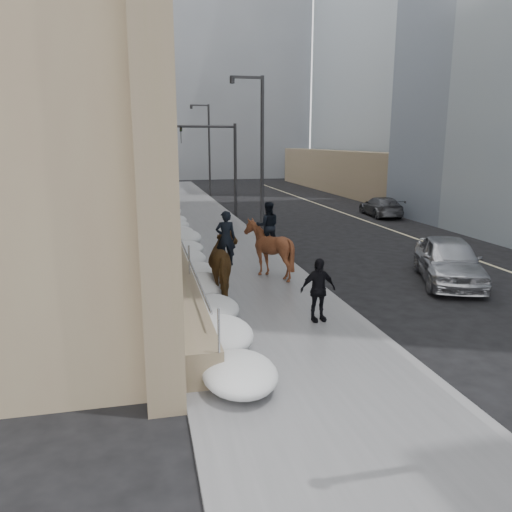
{
  "coord_description": "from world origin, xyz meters",
  "views": [
    {
      "loc": [
        -3.1,
        -10.91,
        4.89
      ],
      "look_at": [
        -0.03,
        2.56,
        1.7
      ],
      "focal_mm": 35.0,
      "sensor_mm": 36.0,
      "label": 1
    }
  ],
  "objects_px": {
    "mounted_horse_left": "(226,262)",
    "mounted_horse_right": "(268,246)",
    "pedestrian": "(318,290)",
    "car_silver": "(449,260)",
    "car_grey": "(381,206)"
  },
  "relations": [
    {
      "from": "mounted_horse_left",
      "to": "mounted_horse_right",
      "type": "bearing_deg",
      "value": -132.36
    },
    {
      "from": "mounted_horse_right",
      "to": "car_silver",
      "type": "xyz_separation_m",
      "value": [
        6.09,
        -1.79,
        -0.43
      ]
    },
    {
      "from": "mounted_horse_left",
      "to": "pedestrian",
      "type": "distance_m",
      "value": 3.43
    },
    {
      "from": "pedestrian",
      "to": "car_grey",
      "type": "xyz_separation_m",
      "value": [
        10.94,
        18.15,
        -0.34
      ]
    },
    {
      "from": "mounted_horse_right",
      "to": "pedestrian",
      "type": "bearing_deg",
      "value": 100.5
    },
    {
      "from": "pedestrian",
      "to": "car_grey",
      "type": "bearing_deg",
      "value": 52.63
    },
    {
      "from": "mounted_horse_left",
      "to": "mounted_horse_right",
      "type": "height_order",
      "value": "same"
    },
    {
      "from": "pedestrian",
      "to": "car_silver",
      "type": "relative_size",
      "value": 0.36
    },
    {
      "from": "mounted_horse_left",
      "to": "car_silver",
      "type": "distance_m",
      "value": 7.95
    },
    {
      "from": "pedestrian",
      "to": "car_grey",
      "type": "distance_m",
      "value": 21.19
    },
    {
      "from": "mounted_horse_left",
      "to": "mounted_horse_right",
      "type": "xyz_separation_m",
      "value": [
        1.84,
        1.95,
        0.05
      ]
    },
    {
      "from": "mounted_horse_left",
      "to": "pedestrian",
      "type": "relative_size",
      "value": 1.54
    },
    {
      "from": "pedestrian",
      "to": "car_grey",
      "type": "height_order",
      "value": "pedestrian"
    },
    {
      "from": "mounted_horse_right",
      "to": "car_silver",
      "type": "height_order",
      "value": "mounted_horse_right"
    },
    {
      "from": "mounted_horse_left",
      "to": "car_silver",
      "type": "height_order",
      "value": "mounted_horse_left"
    }
  ]
}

